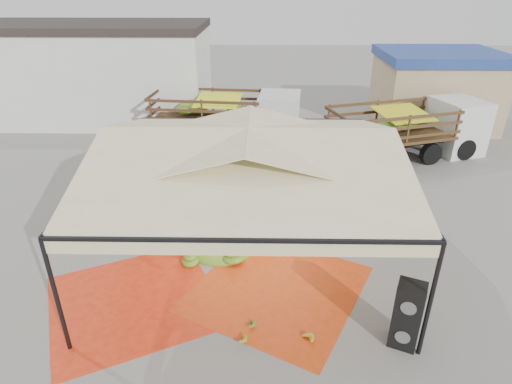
{
  "coord_description": "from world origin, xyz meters",
  "views": [
    {
      "loc": [
        0.42,
        -11.1,
        7.67
      ],
      "look_at": [
        0.2,
        1.5,
        1.3
      ],
      "focal_mm": 30.0,
      "sensor_mm": 36.0,
      "label": 1
    }
  ],
  "objects_px": {
    "speaker_stack": "(407,315)",
    "banana_heap": "(235,218)",
    "truck_right": "(414,125)",
    "truck_left": "(232,112)",
    "vendor": "(235,169)"
  },
  "relations": [
    {
      "from": "speaker_stack",
      "to": "truck_right",
      "type": "relative_size",
      "value": 0.22
    },
    {
      "from": "vendor",
      "to": "truck_right",
      "type": "bearing_deg",
      "value": -141.45
    },
    {
      "from": "speaker_stack",
      "to": "truck_right",
      "type": "distance_m",
      "value": 12.34
    },
    {
      "from": "banana_heap",
      "to": "vendor",
      "type": "bearing_deg",
      "value": 93.05
    },
    {
      "from": "banana_heap",
      "to": "truck_right",
      "type": "distance_m",
      "value": 10.59
    },
    {
      "from": "vendor",
      "to": "truck_left",
      "type": "relative_size",
      "value": 0.24
    },
    {
      "from": "speaker_stack",
      "to": "truck_left",
      "type": "bearing_deg",
      "value": 133.18
    },
    {
      "from": "banana_heap",
      "to": "truck_left",
      "type": "relative_size",
      "value": 0.7
    },
    {
      "from": "vendor",
      "to": "truck_right",
      "type": "relative_size",
      "value": 0.23
    },
    {
      "from": "banana_heap",
      "to": "truck_right",
      "type": "relative_size",
      "value": 0.69
    },
    {
      "from": "banana_heap",
      "to": "truck_left",
      "type": "distance_m",
      "value": 8.93
    },
    {
      "from": "speaker_stack",
      "to": "truck_left",
      "type": "xyz_separation_m",
      "value": [
        -4.86,
        13.61,
        0.71
      ]
    },
    {
      "from": "truck_left",
      "to": "truck_right",
      "type": "relative_size",
      "value": 0.98
    },
    {
      "from": "speaker_stack",
      "to": "banana_heap",
      "type": "bearing_deg",
      "value": 154.95
    },
    {
      "from": "speaker_stack",
      "to": "truck_left",
      "type": "height_order",
      "value": "truck_left"
    }
  ]
}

